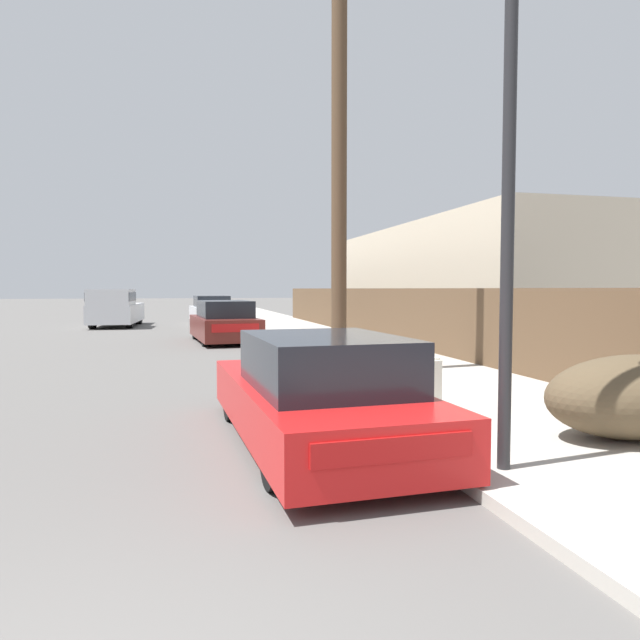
% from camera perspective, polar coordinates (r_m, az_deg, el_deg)
% --- Properties ---
extents(sidewalk_curb, '(4.20, 63.00, 0.12)m').
position_cam_1_polar(sidewalk_curb, '(25.63, -3.58, -0.77)').
color(sidewalk_curb, '#ADA89E').
rests_on(sidewalk_curb, ground).
extents(discarded_fridge, '(0.74, 1.84, 0.78)m').
position_cam_1_polar(discarded_fridge, '(8.60, 7.24, -5.68)').
color(discarded_fridge, silver).
rests_on(discarded_fridge, sidewalk_curb).
extents(parked_sports_car_red, '(1.99, 4.65, 1.30)m').
position_cam_1_polar(parked_sports_car_red, '(6.63, -0.27, -7.44)').
color(parked_sports_car_red, red).
rests_on(parked_sports_car_red, ground).
extents(car_parked_mid, '(2.21, 4.57, 1.41)m').
position_cam_1_polar(car_parked_mid, '(19.60, -9.55, -0.28)').
color(car_parked_mid, '#5B1E19').
rests_on(car_parked_mid, ground).
extents(car_parked_far, '(2.17, 4.61, 1.44)m').
position_cam_1_polar(car_parked_far, '(30.10, -10.83, 0.94)').
color(car_parked_far, silver).
rests_on(car_parked_far, ground).
extents(pickup_truck, '(2.23, 5.31, 1.79)m').
position_cam_1_polar(pickup_truck, '(28.62, -19.80, 1.14)').
color(pickup_truck, silver).
rests_on(pickup_truck, ground).
extents(utility_pole, '(1.80, 0.31, 9.13)m').
position_cam_1_polar(utility_pole, '(11.69, 1.93, 17.94)').
color(utility_pole, '#4C3826').
rests_on(utility_pole, sidewalk_curb).
extents(street_lamp, '(0.26, 0.26, 4.74)m').
position_cam_1_polar(street_lamp, '(5.65, 18.35, 13.76)').
color(street_lamp, '#232326').
rests_on(street_lamp, sidewalk_curb).
extents(brush_pile, '(2.24, 1.28, 0.95)m').
position_cam_1_polar(brush_pile, '(7.42, 29.16, -6.69)').
color(brush_pile, brown).
rests_on(brush_pile, sidewalk_curb).
extents(wooden_fence, '(0.08, 31.57, 1.70)m').
position_cam_1_polar(wooden_fence, '(18.39, 6.85, 0.51)').
color(wooden_fence, brown).
rests_on(wooden_fence, sidewalk_curb).
extents(building_right_house, '(6.00, 18.22, 4.34)m').
position_cam_1_polar(building_right_house, '(25.30, 13.21, 3.88)').
color(building_right_house, beige).
rests_on(building_right_house, ground).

